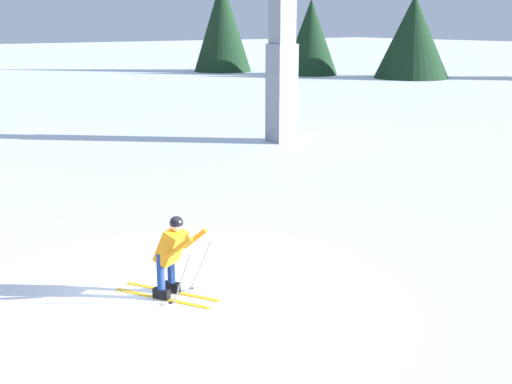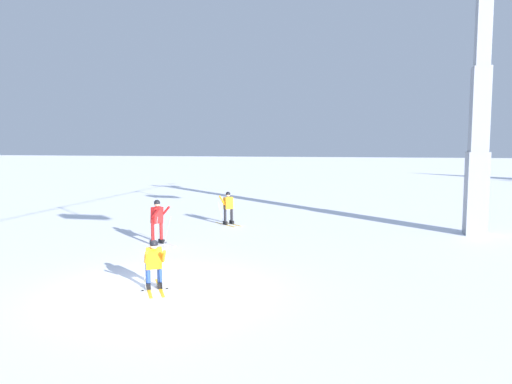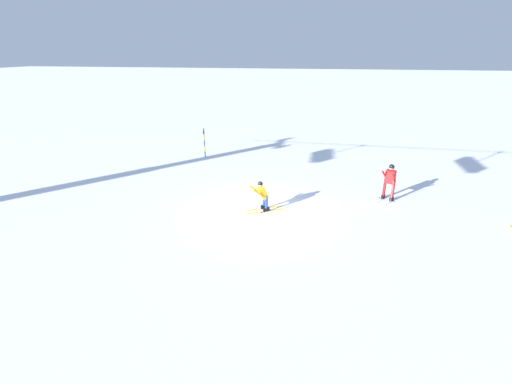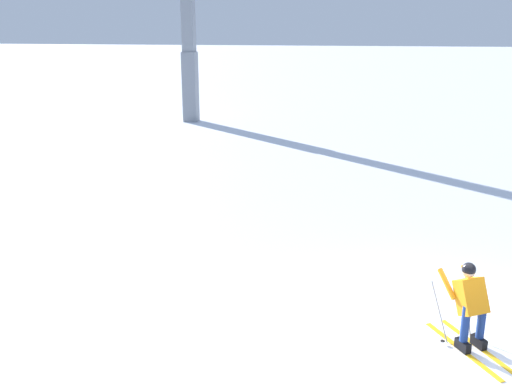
{
  "view_description": "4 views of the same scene",
  "coord_description": "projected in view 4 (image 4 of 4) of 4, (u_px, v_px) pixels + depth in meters",
  "views": [
    {
      "loc": [
        8.89,
        -4.95,
        4.37
      ],
      "look_at": [
        -0.13,
        1.53,
        1.51
      ],
      "focal_mm": 46.56,
      "sensor_mm": 36.0,
      "label": 1
    },
    {
      "loc": [
        11.99,
        5.23,
        3.95
      ],
      "look_at": [
        -1.17,
        2.42,
        2.61
      ],
      "focal_mm": 34.39,
      "sensor_mm": 36.0,
      "label": 2
    },
    {
      "loc": [
        -2.53,
        13.6,
        6.59
      ],
      "look_at": [
        -0.14,
        1.56,
        1.58
      ],
      "focal_mm": 24.35,
      "sensor_mm": 36.0,
      "label": 3
    },
    {
      "loc": [
        -8.71,
        1.83,
        4.98
      ],
      "look_at": [
        0.65,
        3.37,
        2.19
      ],
      "focal_mm": 40.26,
      "sensor_mm": 36.0,
      "label": 4
    }
  ],
  "objects": [
    {
      "name": "lift_tower_far",
      "position": [
        189.0,
        28.0,
        29.09
      ],
      "size": [
        0.72,
        2.81,
        11.31
      ],
      "color": "gray",
      "rests_on": "ground_plane"
    },
    {
      "name": "ground_plane",
      "position": [
        453.0,
        341.0,
        9.36
      ],
      "size": [
        260.0,
        260.0,
        0.0
      ],
      "primitive_type": "plane",
      "color": "white"
    },
    {
      "name": "skier_carving_main",
      "position": [
        470.0,
        301.0,
        9.03
      ],
      "size": [
        1.76,
        1.24,
        1.49
      ],
      "color": "yellow",
      "rests_on": "ground_plane"
    }
  ]
}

